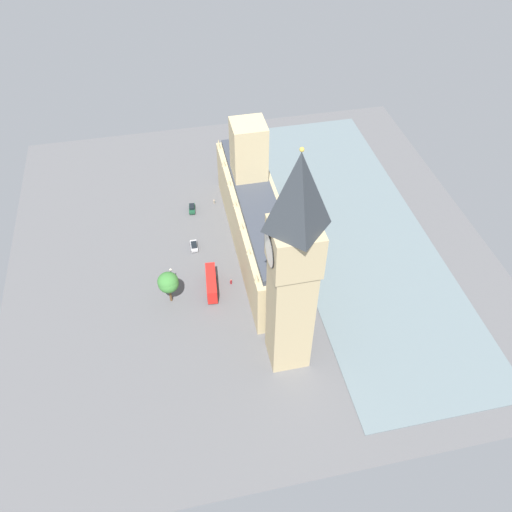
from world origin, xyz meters
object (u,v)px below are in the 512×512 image
parliament_building (256,216)px  pedestrian_midblock (214,202)px  clock_tower (293,268)px  pedestrian_trailing (231,282)px  car_silver_opposite_hall (194,246)px  double_decker_bus_far_end (211,283)px  plane_tree_under_trees (168,284)px  street_lamp_leading (171,273)px  car_dark_green_kerbside (192,208)px  plane_tree_near_tower (168,282)px

parliament_building → pedestrian_midblock: parliament_building is taller
clock_tower → pedestrian_trailing: 38.46m
car_silver_opposite_hall → double_decker_bus_far_end: (-2.59, 16.32, 1.75)m
parliament_building → clock_tower: size_ratio=1.05×
pedestrian_trailing → plane_tree_under_trees: bearing=68.4°
car_silver_opposite_hall → pedestrian_trailing: 17.16m
clock_tower → pedestrian_midblock: clock_tower is taller
clock_tower → street_lamp_leading: size_ratio=9.88×
car_dark_green_kerbside → clock_tower: bearing=111.7°
parliament_building → car_dark_green_kerbside: parliament_building is taller
plane_tree_under_trees → street_lamp_leading: size_ratio=1.51×
clock_tower → plane_tree_near_tower: clock_tower is taller
car_silver_opposite_hall → plane_tree_near_tower: plane_tree_near_tower is taller
double_decker_bus_far_end → street_lamp_leading: (9.71, -4.15, 1.42)m
double_decker_bus_far_end → pedestrian_midblock: size_ratio=6.70×
car_silver_opposite_hall → plane_tree_near_tower: size_ratio=0.47×
plane_tree_near_tower → street_lamp_leading: plane_tree_near_tower is taller
car_dark_green_kerbside → double_decker_bus_far_end: (-1.16, 32.50, 1.75)m
clock_tower → double_decker_bus_far_end: 38.01m
pedestrian_midblock → plane_tree_under_trees: plane_tree_under_trees is taller
plane_tree_near_tower → street_lamp_leading: bearing=-100.4°
pedestrian_trailing → pedestrian_midblock: size_ratio=1.02×
clock_tower → plane_tree_near_tower: 39.98m
street_lamp_leading → pedestrian_midblock: bearing=-117.2°
car_dark_green_kerbside → plane_tree_near_tower: plane_tree_near_tower is taller
car_dark_green_kerbside → street_lamp_leading: street_lamp_leading is taller
car_silver_opposite_hall → plane_tree_under_trees: 20.25m
car_silver_opposite_hall → double_decker_bus_far_end: 16.61m
car_dark_green_kerbside → pedestrian_midblock: 7.24m
double_decker_bus_far_end → plane_tree_under_trees: 11.37m
car_dark_green_kerbside → plane_tree_under_trees: plane_tree_under_trees is taller
parliament_building → car_silver_opposite_hall: bearing=-4.2°
pedestrian_midblock → street_lamp_leading: street_lamp_leading is taller
double_decker_bus_far_end → pedestrian_trailing: double_decker_bus_far_end is taller
double_decker_bus_far_end → pedestrian_midblock: 34.88m
pedestrian_midblock → clock_tower: bearing=-21.8°
parliament_building → double_decker_bus_far_end: size_ratio=5.54×
parliament_building → car_silver_opposite_hall: (17.36, -1.29, -9.00)m
parliament_building → car_dark_green_kerbside: bearing=-47.6°
double_decker_bus_far_end → car_silver_opposite_hall: bearing=104.4°
pedestrian_midblock → plane_tree_under_trees: (16.47, 35.76, 5.69)m
pedestrian_trailing → car_silver_opposite_hall: bearing=-3.4°
car_dark_green_kerbside → double_decker_bus_far_end: size_ratio=0.42×
pedestrian_midblock → plane_tree_near_tower: plane_tree_near_tower is taller
car_silver_opposite_hall → pedestrian_midblock: bearing=65.6°
plane_tree_near_tower → plane_tree_under_trees: 0.57m
double_decker_bus_far_end → pedestrian_trailing: size_ratio=6.54×
double_decker_bus_far_end → pedestrian_midblock: double_decker_bus_far_end is taller
parliament_building → pedestrian_midblock: size_ratio=37.09×
parliament_building → plane_tree_under_trees: size_ratio=6.85×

